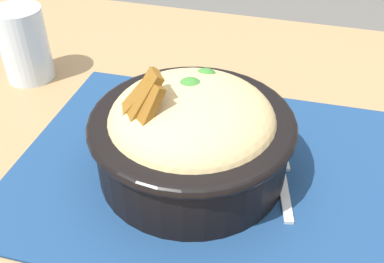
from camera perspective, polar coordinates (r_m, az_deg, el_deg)
table at (r=0.50m, az=2.43°, el=-12.22°), size 1.18×0.86×0.71m
placemat at (r=0.47m, az=3.62°, el=-5.02°), size 0.43×0.32×0.00m
bowl at (r=0.44m, az=-0.03°, el=-0.10°), size 0.21×0.21×0.13m
fork at (r=0.47m, az=11.28°, el=-5.40°), size 0.04×0.13×0.00m
drinking_glass at (r=0.65m, az=-20.67°, el=9.96°), size 0.06×0.06×0.10m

